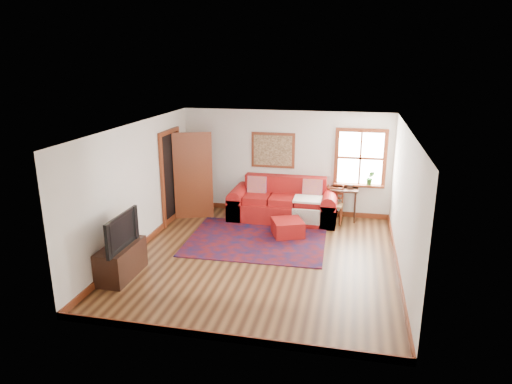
% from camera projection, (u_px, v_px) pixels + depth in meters
% --- Properties ---
extents(ground, '(5.50, 5.50, 0.00)m').
position_uv_depth(ground, '(262.00, 258.00, 8.73)').
color(ground, '#3A1F0F').
rests_on(ground, ground).
extents(room_envelope, '(5.04, 5.54, 2.52)m').
position_uv_depth(room_envelope, '(263.00, 174.00, 8.27)').
color(room_envelope, silver).
rests_on(room_envelope, ground).
extents(window, '(1.18, 0.20, 1.38)m').
position_uv_depth(window, '(361.00, 164.00, 10.52)').
color(window, white).
rests_on(window, ground).
extents(doorway, '(0.89, 1.08, 2.14)m').
position_uv_depth(doorway, '(185.00, 175.00, 10.54)').
color(doorway, black).
rests_on(doorway, ground).
extents(framed_artwork, '(1.05, 0.07, 0.85)m').
position_uv_depth(framed_artwork, '(273.00, 150.00, 10.89)').
color(framed_artwork, maroon).
rests_on(framed_artwork, ground).
extents(persian_rug, '(2.89, 2.34, 0.02)m').
position_uv_depth(persian_rug, '(257.00, 240.00, 9.56)').
color(persian_rug, '#590C0C').
rests_on(persian_rug, ground).
extents(red_leather_sofa, '(2.50, 1.03, 0.98)m').
position_uv_depth(red_leather_sofa, '(283.00, 206.00, 10.75)').
color(red_leather_sofa, maroon).
rests_on(red_leather_sofa, ground).
extents(red_ottoman, '(0.80, 0.80, 0.35)m').
position_uv_depth(red_ottoman, '(288.00, 228.00, 9.76)').
color(red_ottoman, maroon).
rests_on(red_ottoman, ground).
extents(side_table, '(0.64, 0.48, 0.76)m').
position_uv_depth(side_table, '(344.00, 193.00, 10.62)').
color(side_table, black).
rests_on(side_table, ground).
extents(ladder_back_chair, '(0.42, 0.41, 0.86)m').
position_uv_depth(ladder_back_chair, '(334.00, 203.00, 10.50)').
color(ladder_back_chair, tan).
rests_on(ladder_back_chair, ground).
extents(media_cabinet, '(0.47, 1.05, 0.58)m').
position_uv_depth(media_cabinet, '(121.00, 261.00, 7.92)').
color(media_cabinet, black).
rests_on(media_cabinet, ground).
extents(television, '(0.14, 1.05, 0.61)m').
position_uv_depth(television, '(117.00, 231.00, 7.65)').
color(television, black).
rests_on(television, media_cabinet).
extents(candle_hurricane, '(0.12, 0.12, 0.18)m').
position_uv_depth(candle_hurricane, '(134.00, 232.00, 8.22)').
color(candle_hurricane, silver).
rests_on(candle_hurricane, media_cabinet).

